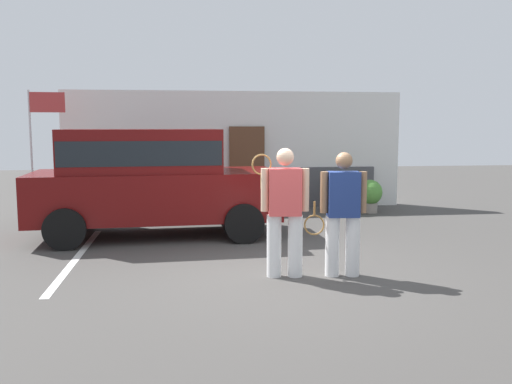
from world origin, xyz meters
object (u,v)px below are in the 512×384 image
Objects in this scene: potted_plant_secondary at (370,194)px; tennis_player_man at (285,210)px; parked_suv at (150,177)px; tennis_player_woman at (343,213)px; flag_pole at (39,130)px; potted_plant_by_porch at (339,193)px.

tennis_player_man is at bearing -120.33° from potted_plant_secondary.
potted_plant_secondary is at bearing 20.46° from parked_suv.
tennis_player_woman is 2.16× the size of potted_plant_secondary.
potted_plant_secondary is at bearing -1.24° from flag_pole.
potted_plant_by_porch is at bearing 177.02° from potted_plant_secondary.
parked_suv is at bearing -153.01° from potted_plant_by_porch.
tennis_player_man is 2.23× the size of potted_plant_secondary.
potted_plant_by_porch is 0.31× the size of flag_pole.
tennis_player_woman is (2.83, -3.23, -0.24)m from parked_suv.
potted_plant_secondary is 7.89m from flag_pole.
potted_plant_by_porch is (2.36, 5.39, -0.45)m from tennis_player_man.
potted_plant_by_porch is at bearing -99.25° from tennis_player_woman.
flag_pole is at bearing 135.01° from parked_suv.
flag_pole is (-7.72, 0.17, 1.58)m from potted_plant_secondary.
parked_suv is at bearing -42.22° from tennis_player_woman.
tennis_player_man is at bearing -113.67° from potted_plant_by_porch.
tennis_player_woman is at bearing -105.82° from potted_plant_by_porch.
flag_pole is at bearing -39.35° from tennis_player_woman.
tennis_player_man is 5.90m from potted_plant_by_porch.
flag_pole reaches higher than parked_suv.
flag_pole is (-5.41, 5.59, 1.12)m from tennis_player_woman.
tennis_player_man is 1.03× the size of tennis_player_woman.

